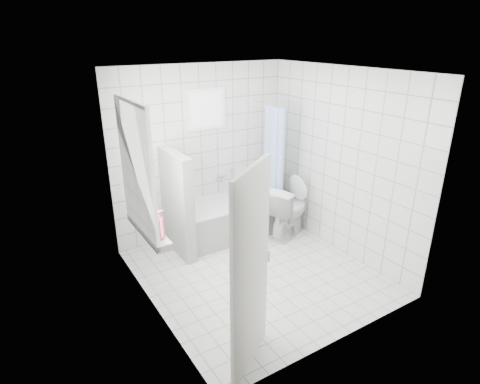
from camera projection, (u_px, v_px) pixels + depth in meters
ground at (256, 273)px, 5.36m from camera, size 3.00×3.00×0.00m
ceiling at (259, 70)px, 4.40m from camera, size 3.00×3.00×0.00m
wall_back at (201, 153)px, 6.06m from camera, size 2.80×0.02×2.60m
wall_front at (349, 229)px, 3.70m from camera, size 2.80×0.02×2.60m
wall_left at (147, 206)px, 4.19m from camera, size 0.02×3.00×2.60m
wall_right at (340, 163)px, 5.57m from camera, size 0.02×3.00×2.60m
window_left at (139, 170)px, 4.34m from camera, size 0.01×0.90×1.40m
window_back at (207, 109)px, 5.84m from camera, size 0.50×0.01×0.50m
window_sill at (149, 230)px, 4.63m from camera, size 0.18×1.02×0.08m
door at (251, 273)px, 3.55m from camera, size 0.68×0.49×2.00m
bathtub at (227, 218)px, 6.25m from camera, size 1.55×0.77×0.58m
partition_wall at (177, 204)px, 5.62m from camera, size 0.15×0.85×1.50m
tiled_ledge at (272, 200)px, 6.97m from camera, size 0.40×0.24×0.55m
toilet at (288, 210)px, 6.22m from camera, size 0.94×0.75×0.84m
curtain_rod at (269, 104)px, 5.95m from camera, size 0.02×0.80×0.02m
shower_curtain at (272, 164)px, 6.18m from camera, size 0.14×0.48×1.78m
tub_faucet at (222, 177)px, 6.36m from camera, size 0.18×0.06×0.06m
sill_bottles at (151, 219)px, 4.51m from camera, size 0.16×0.74×0.33m
ledge_bottles at (272, 180)px, 6.77m from camera, size 0.17×0.17×0.26m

